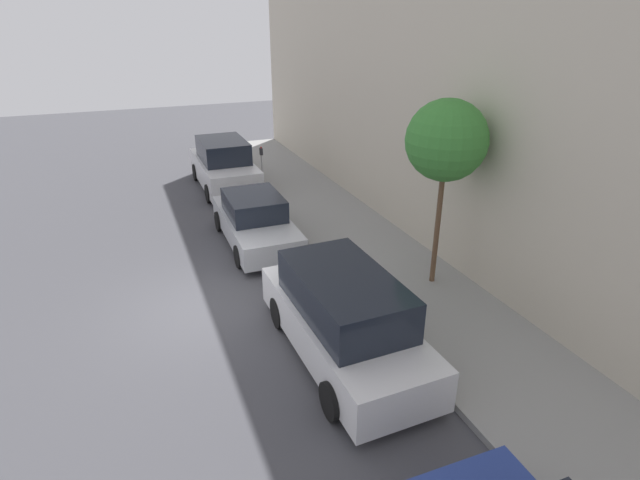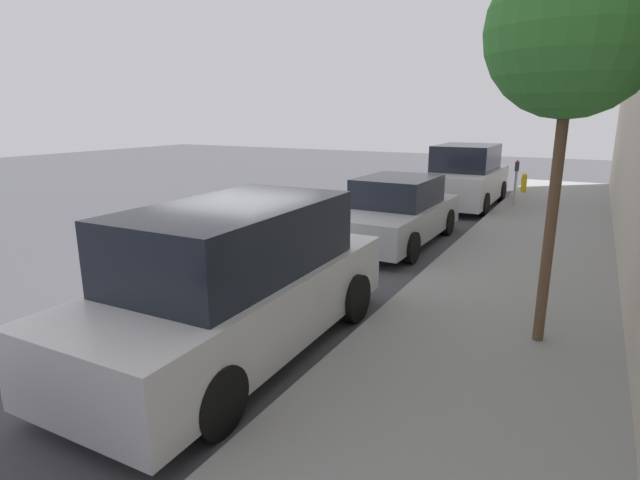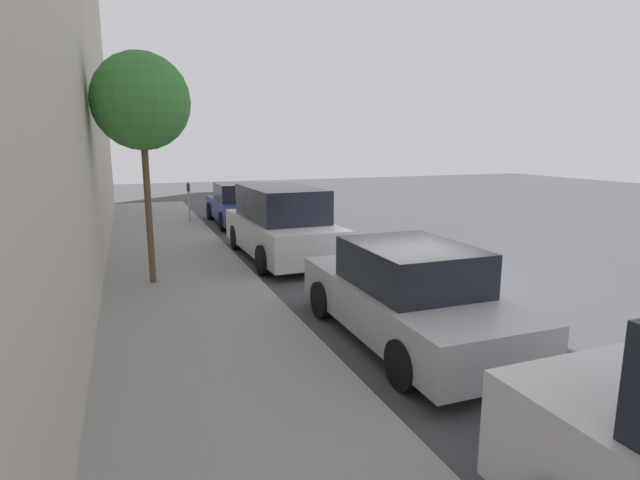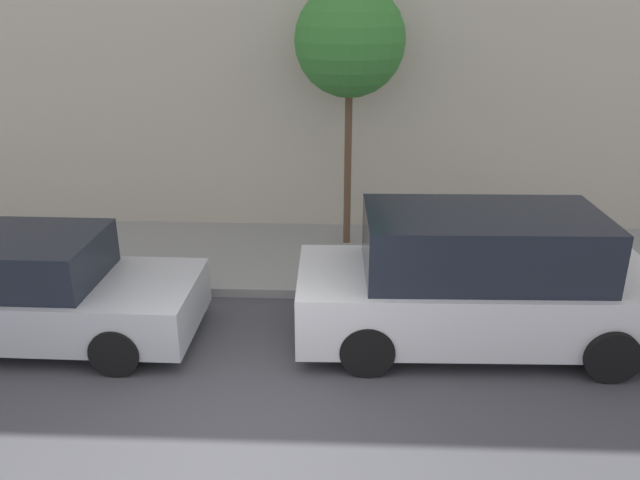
% 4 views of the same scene
% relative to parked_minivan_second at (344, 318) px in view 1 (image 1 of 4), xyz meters
% --- Properties ---
extents(ground_plane, '(60.00, 60.00, 0.00)m').
position_rel_parked_minivan_second_xyz_m(ground_plane, '(-2.31, 2.93, -0.92)').
color(ground_plane, '#424247').
extents(sidewalk, '(3.14, 32.00, 0.15)m').
position_rel_parked_minivan_second_xyz_m(sidewalk, '(2.77, 2.93, -0.85)').
color(sidewalk, gray).
rests_on(sidewalk, ground_plane).
extents(building_facade, '(2.00, 32.00, 11.43)m').
position_rel_parked_minivan_second_xyz_m(building_facade, '(5.34, 2.93, 4.79)').
color(building_facade, beige).
rests_on(building_facade, ground_plane).
extents(parked_minivan_second, '(2.02, 4.94, 1.90)m').
position_rel_parked_minivan_second_xyz_m(parked_minivan_second, '(0.00, 0.00, 0.00)').
color(parked_minivan_second, silver).
rests_on(parked_minivan_second, ground_plane).
extents(parked_sedan_third, '(1.92, 4.52, 1.54)m').
position_rel_parked_minivan_second_xyz_m(parked_sedan_third, '(-0.18, 6.13, -0.20)').
color(parked_sedan_third, '#B7BABF').
rests_on(parked_sedan_third, ground_plane).
extents(parked_suv_fourth, '(2.08, 4.81, 1.98)m').
position_rel_parked_minivan_second_xyz_m(parked_suv_fourth, '(0.09, 11.81, 0.01)').
color(parked_suv_fourth, silver).
rests_on(parked_suv_fourth, ground_plane).
extents(parking_meter_far, '(0.11, 0.15, 1.41)m').
position_rel_parked_minivan_second_xyz_m(parking_meter_far, '(1.64, 11.79, 0.10)').
color(parking_meter_far, '#ADADB2').
rests_on(parking_meter_far, sidewalk).
extents(street_tree, '(1.91, 1.91, 4.64)m').
position_rel_parked_minivan_second_xyz_m(street_tree, '(3.36, 1.79, 2.90)').
color(street_tree, brown).
rests_on(street_tree, sidewalk).
extents(fire_hydrant, '(0.20, 0.20, 0.69)m').
position_rel_parked_minivan_second_xyz_m(fire_hydrant, '(1.54, 14.84, -0.43)').
color(fire_hydrant, gold).
rests_on(fire_hydrant, sidewalk).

